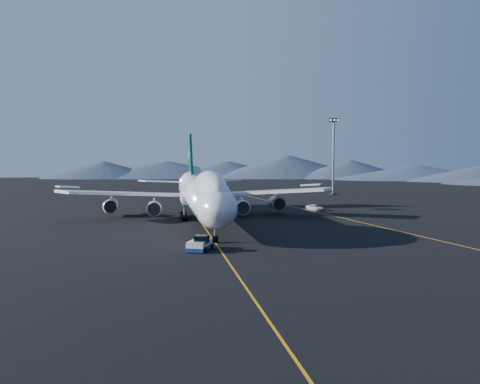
{
  "coord_description": "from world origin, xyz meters",
  "views": [
    {
      "loc": [
        -8.99,
        -108.58,
        13.44
      ],
      "look_at": [
        8.31,
        1.32,
        6.0
      ],
      "focal_mm": 40.0,
      "sensor_mm": 36.0,
      "label": 1
    }
  ],
  "objects": [
    {
      "name": "pushback_tug",
      "position": [
        -2.94,
        -32.92,
        0.71
      ],
      "size": [
        4.35,
        5.77,
        2.25
      ],
      "rotation": [
        0.0,
        0.0,
        -0.39
      ],
      "color": "silver",
      "rests_on": "ground"
    },
    {
      "name": "ground",
      "position": [
        0.0,
        0.0,
        0.0
      ],
      "size": [
        500.0,
        500.0,
        0.0
      ],
      "primitive_type": "plane",
      "color": "black",
      "rests_on": "ground"
    },
    {
      "name": "boeing_747",
      "position": [
        0.0,
        0.03,
        5.81
      ],
      "size": [
        59.62,
        72.43,
        19.37
      ],
      "color": "silver",
      "rests_on": "ground"
    },
    {
      "name": "taxiway_line_main",
      "position": [
        0.0,
        0.0,
        0.01
      ],
      "size": [
        0.25,
        220.0,
        0.01
      ],
      "primitive_type": "cube",
      "color": "orange",
      "rests_on": "ground"
    },
    {
      "name": "taxiway_line_side",
      "position": [
        30.0,
        10.0,
        0.01
      ],
      "size": [
        28.08,
        198.09,
        0.01
      ],
      "primitive_type": "cube",
      "rotation": [
        0.0,
        0.0,
        0.14
      ],
      "color": "orange",
      "rests_on": "ground"
    },
    {
      "name": "floodlight_mast",
      "position": [
        52.67,
        71.94,
        13.54
      ],
      "size": [
        3.3,
        2.48,
        26.71
      ],
      "rotation": [
        0.0,
        0.0,
        -0.02
      ],
      "color": "black",
      "rests_on": "ground"
    },
    {
      "name": "service_van",
      "position": [
        30.0,
        19.08,
        0.73
      ],
      "size": [
        3.92,
        5.74,
        1.46
      ],
      "primitive_type": "imported",
      "rotation": [
        0.0,
        0.0,
        0.31
      ],
      "color": "silver",
      "rests_on": "ground"
    }
  ]
}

